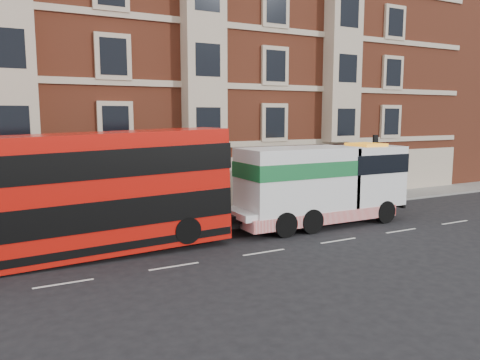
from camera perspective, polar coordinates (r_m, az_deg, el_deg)
name	(u,v)px	position (r m, az deg, el deg)	size (l,w,h in m)	color
ground	(264,252)	(20.02, 2.93, -8.80)	(120.00, 120.00, 0.00)	black
sidewalk	(196,217)	(26.52, -5.38, -4.50)	(90.00, 3.00, 0.15)	slate
victorian_terrace	(159,51)	(33.41, -9.87, 15.19)	(45.00, 12.00, 20.40)	brown
filler_east	(474,77)	(51.87, 26.64, 11.12)	(18.00, 10.00, 19.00)	brown
lamp_post_west	(88,181)	(23.20, -18.04, -0.11)	(0.35, 0.15, 4.35)	black
lamp_post_east	(374,163)	(31.61, 16.07, 2.00)	(0.35, 0.15, 4.35)	black
double_decker_bus	(78,193)	(19.90, -19.20, -1.47)	(12.41, 2.85, 5.03)	red
tow_truck	(319,184)	(24.77, 9.61, -0.47)	(9.94, 2.94, 4.14)	white
pedestrian	(67,217)	(23.48, -20.37, -4.25)	(0.63, 0.41, 1.72)	#1C2E38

